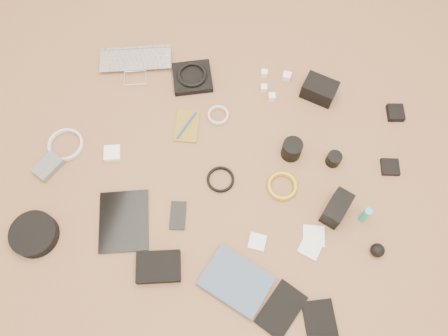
% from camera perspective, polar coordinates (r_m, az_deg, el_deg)
% --- Properties ---
extents(laptop, '(0.37, 0.31, 0.02)m').
position_cam_1_polar(laptop, '(2.02, -11.46, 12.65)').
color(laptop, silver).
rests_on(laptop, ground).
extents(headphone_pouch, '(0.21, 0.21, 0.03)m').
position_cam_1_polar(headphone_pouch, '(1.95, -4.15, 11.70)').
color(headphone_pouch, black).
rests_on(headphone_pouch, ground).
extents(headphones, '(0.16, 0.16, 0.02)m').
position_cam_1_polar(headphones, '(1.93, -4.20, 12.08)').
color(headphones, black).
rests_on(headphones, headphone_pouch).
extents(charger_a, '(0.03, 0.03, 0.03)m').
position_cam_1_polar(charger_a, '(1.97, 5.30, 12.23)').
color(charger_a, white).
rests_on(charger_a, ground).
extents(charger_b, '(0.03, 0.03, 0.03)m').
position_cam_1_polar(charger_b, '(1.93, 5.24, 10.36)').
color(charger_b, white).
rests_on(charger_b, ground).
extents(charger_c, '(0.04, 0.04, 0.03)m').
position_cam_1_polar(charger_c, '(1.97, 8.19, 11.76)').
color(charger_c, white).
rests_on(charger_c, ground).
extents(charger_d, '(0.04, 0.04, 0.03)m').
position_cam_1_polar(charger_d, '(1.91, 6.27, 9.23)').
color(charger_d, white).
rests_on(charger_d, ground).
extents(dslr_camera, '(0.15, 0.12, 0.08)m').
position_cam_1_polar(dslr_camera, '(1.93, 12.35, 9.96)').
color(dslr_camera, black).
rests_on(dslr_camera, ground).
extents(lens_pouch, '(0.08, 0.09, 0.03)m').
position_cam_1_polar(lens_pouch, '(1.99, 21.49, 6.74)').
color(lens_pouch, black).
rests_on(lens_pouch, ground).
extents(notebook_olive, '(0.12, 0.16, 0.01)m').
position_cam_1_polar(notebook_olive, '(1.84, -4.88, 5.48)').
color(notebook_olive, olive).
rests_on(notebook_olive, ground).
extents(pen_blue, '(0.05, 0.14, 0.01)m').
position_cam_1_polar(pen_blue, '(1.83, -4.90, 5.60)').
color(pen_blue, '#13369D').
rests_on(pen_blue, notebook_olive).
extents(cable_white_a, '(0.10, 0.10, 0.01)m').
position_cam_1_polar(cable_white_a, '(1.86, -0.77, 6.84)').
color(cable_white_a, silver).
rests_on(cable_white_a, ground).
extents(lens_a, '(0.09, 0.09, 0.09)m').
position_cam_1_polar(lens_a, '(1.76, 8.85, 2.43)').
color(lens_a, black).
rests_on(lens_a, ground).
extents(lens_b, '(0.06, 0.06, 0.05)m').
position_cam_1_polar(lens_b, '(1.80, 14.14, 1.14)').
color(lens_b, black).
rests_on(lens_b, ground).
extents(card_reader, '(0.08, 0.08, 0.02)m').
position_cam_1_polar(card_reader, '(1.87, 20.87, 0.12)').
color(card_reader, black).
rests_on(card_reader, ground).
extents(power_brick, '(0.08, 0.08, 0.03)m').
position_cam_1_polar(power_brick, '(1.82, -14.36, 1.84)').
color(power_brick, white).
rests_on(power_brick, ground).
extents(cable_white_b, '(0.19, 0.19, 0.01)m').
position_cam_1_polar(cable_white_b, '(1.90, -19.91, 2.81)').
color(cable_white_b, silver).
rests_on(cable_white_b, ground).
extents(cable_black, '(0.12, 0.12, 0.01)m').
position_cam_1_polar(cable_black, '(1.73, -0.45, -1.56)').
color(cable_black, black).
rests_on(cable_black, ground).
extents(cable_yellow, '(0.13, 0.13, 0.01)m').
position_cam_1_polar(cable_yellow, '(1.74, 7.58, -2.43)').
color(cable_yellow, gold).
rests_on(cable_yellow, ground).
extents(flash, '(0.11, 0.14, 0.10)m').
position_cam_1_polar(flash, '(1.70, 14.49, -5.12)').
color(flash, black).
rests_on(flash, ground).
extents(lens_cleaner, '(0.03, 0.03, 0.10)m').
position_cam_1_polar(lens_cleaner, '(1.72, 17.95, -5.85)').
color(lens_cleaner, '#1BB5AF').
rests_on(lens_cleaner, ground).
extents(battery_charger, '(0.11, 0.13, 0.03)m').
position_cam_1_polar(battery_charger, '(1.88, -21.97, 0.22)').
color(battery_charger, '#5A5B5F').
rests_on(battery_charger, ground).
extents(tablet, '(0.26, 0.29, 0.01)m').
position_cam_1_polar(tablet, '(1.72, -12.94, -6.77)').
color(tablet, black).
rests_on(tablet, ground).
extents(phone, '(0.08, 0.12, 0.01)m').
position_cam_1_polar(phone, '(1.69, -6.03, -6.19)').
color(phone, black).
rests_on(phone, ground).
extents(filter_case_left, '(0.06, 0.06, 0.01)m').
position_cam_1_polar(filter_case_left, '(1.66, 4.36, -9.58)').
color(filter_case_left, silver).
rests_on(filter_case_left, ground).
extents(filter_case_mid, '(0.10, 0.10, 0.01)m').
position_cam_1_polar(filter_case_mid, '(1.70, 11.62, -8.70)').
color(filter_case_mid, silver).
rests_on(filter_case_mid, ground).
extents(filter_case_right, '(0.09, 0.09, 0.01)m').
position_cam_1_polar(filter_case_right, '(1.68, 11.21, -10.12)').
color(filter_case_right, silver).
rests_on(filter_case_right, ground).
extents(air_blower, '(0.05, 0.05, 0.05)m').
position_cam_1_polar(air_blower, '(1.72, 19.41, -10.10)').
color(air_blower, black).
rests_on(air_blower, ground).
extents(headphone_case, '(0.19, 0.19, 0.05)m').
position_cam_1_polar(headphone_case, '(1.79, -23.55, -7.93)').
color(headphone_case, black).
rests_on(headphone_case, ground).
extents(drive_case, '(0.19, 0.16, 0.04)m').
position_cam_1_polar(drive_case, '(1.64, -8.55, -12.65)').
color(drive_case, black).
rests_on(drive_case, ground).
extents(paperback, '(0.27, 0.24, 0.02)m').
position_cam_1_polar(paperback, '(1.62, -0.13, -17.17)').
color(paperback, '#3E4F69').
rests_on(paperback, ground).
extents(notebook_black_a, '(0.17, 0.21, 0.01)m').
position_cam_1_polar(notebook_black_a, '(1.63, 7.47, -17.86)').
color(notebook_black_a, black).
rests_on(notebook_black_a, ground).
extents(notebook_black_b, '(0.16, 0.19, 0.01)m').
position_cam_1_polar(notebook_black_b, '(1.65, 12.51, -19.32)').
color(notebook_black_b, black).
rests_on(notebook_black_b, ground).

